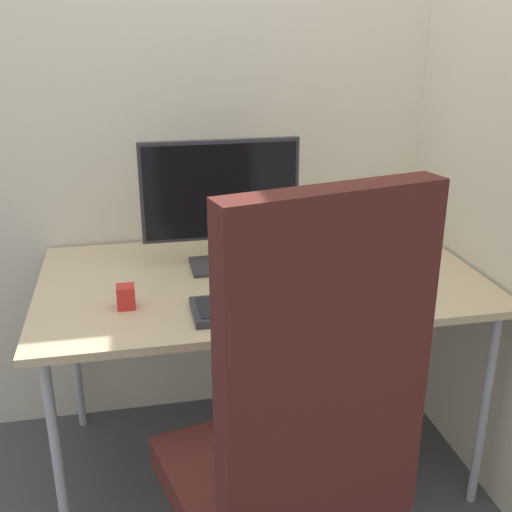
# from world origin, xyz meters

# --- Properties ---
(ground_plane) EXTENTS (8.00, 8.00, 0.00)m
(ground_plane) POSITION_xyz_m (0.00, 0.00, 0.00)
(ground_plane) COLOR #4C4C51
(wall_back) EXTENTS (2.47, 0.04, 2.80)m
(wall_back) POSITION_xyz_m (0.00, 0.44, 1.40)
(wall_back) COLOR beige
(wall_back) RESTS_ON ground_plane
(desk) EXTENTS (1.41, 0.81, 0.72)m
(desk) POSITION_xyz_m (0.00, 0.00, 0.68)
(desk) COLOR #D1B78C
(desk) RESTS_ON ground_plane
(office_chair) EXTENTS (0.64, 0.63, 1.23)m
(office_chair) POSITION_xyz_m (-0.08, -0.73, 0.64)
(office_chair) COLOR black
(office_chair) RESTS_ON ground_plane
(monitor) EXTENTS (0.51, 0.17, 0.42)m
(monitor) POSITION_xyz_m (-0.11, 0.11, 0.96)
(monitor) COLOR #333338
(monitor) RESTS_ON desk
(keyboard) EXTENTS (0.44, 0.17, 0.02)m
(keyboard) POSITION_xyz_m (-0.03, -0.25, 0.73)
(keyboard) COLOR #333338
(keyboard) RESTS_ON desk
(mouse) EXTENTS (0.07, 0.09, 0.04)m
(mouse) POSITION_xyz_m (0.37, -0.27, 0.74)
(mouse) COLOR #333338
(mouse) RESTS_ON desk
(pen_holder) EXTENTS (0.08, 0.08, 0.18)m
(pen_holder) POSITION_xyz_m (0.53, 0.27, 0.78)
(pen_holder) COLOR gray
(pen_holder) RESTS_ON desk
(notebook) EXTENTS (0.13, 0.19, 0.02)m
(notebook) POSITION_xyz_m (0.35, -0.07, 0.73)
(notebook) COLOR black
(notebook) RESTS_ON desk
(desk_clamp_accessory) EXTENTS (0.05, 0.05, 0.07)m
(desk_clamp_accessory) POSITION_xyz_m (-0.43, -0.16, 0.76)
(desk_clamp_accessory) COLOR red
(desk_clamp_accessory) RESTS_ON desk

